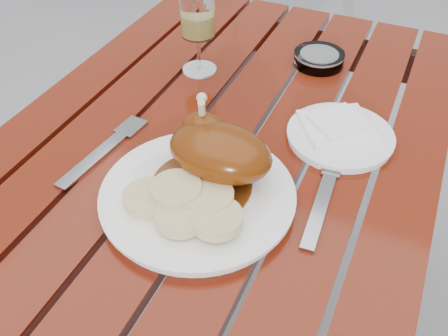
% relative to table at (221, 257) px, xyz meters
% --- Properties ---
extents(table, '(0.80, 1.20, 0.75)m').
position_rel_table_xyz_m(table, '(0.00, 0.00, 0.00)').
color(table, maroon).
rests_on(table, ground).
extents(dinner_plate, '(0.41, 0.41, 0.02)m').
position_rel_table_xyz_m(dinner_plate, '(0.04, -0.18, 0.39)').
color(dinner_plate, white).
rests_on(dinner_plate, table).
extents(roast_duck, '(0.19, 0.18, 0.13)m').
position_rel_table_xyz_m(roast_duck, '(0.05, -0.12, 0.44)').
color(roast_duck, '#552309').
rests_on(roast_duck, dinner_plate).
extents(bread_dumplings, '(0.20, 0.13, 0.03)m').
position_rel_table_xyz_m(bread_dumplings, '(0.04, -0.22, 0.41)').
color(bread_dumplings, '#DDC686').
rests_on(bread_dumplings, dinner_plate).
extents(wine_glass, '(0.10, 0.10, 0.18)m').
position_rel_table_xyz_m(wine_glass, '(-0.14, 0.19, 0.46)').
color(wine_glass, tan).
rests_on(wine_glass, table).
extents(side_plate, '(0.25, 0.25, 0.02)m').
position_rel_table_xyz_m(side_plate, '(0.21, 0.08, 0.38)').
color(side_plate, white).
rests_on(side_plate, table).
extents(napkin, '(0.17, 0.17, 0.01)m').
position_rel_table_xyz_m(napkin, '(0.20, 0.09, 0.40)').
color(napkin, white).
rests_on(napkin, side_plate).
extents(ashtray, '(0.12, 0.12, 0.03)m').
position_rel_table_xyz_m(ashtray, '(0.10, 0.33, 0.39)').
color(ashtray, '#B2B7BC').
rests_on(ashtray, table).
extents(fork, '(0.05, 0.21, 0.01)m').
position_rel_table_xyz_m(fork, '(-0.17, -0.15, 0.38)').
color(fork, gray).
rests_on(fork, table).
extents(knife, '(0.04, 0.24, 0.01)m').
position_rel_table_xyz_m(knife, '(0.22, -0.09, 0.38)').
color(knife, gray).
rests_on(knife, table).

